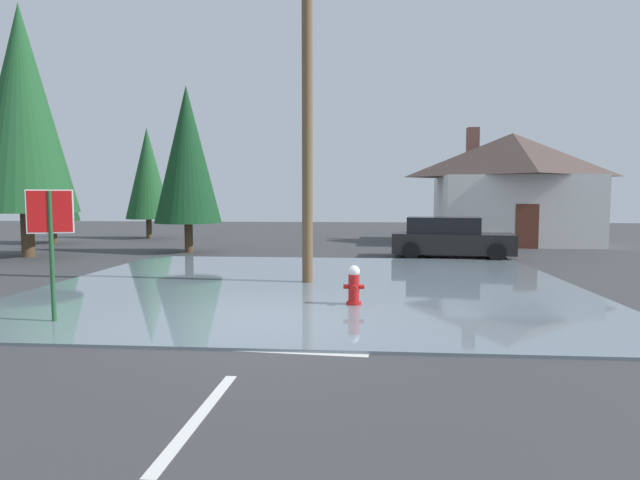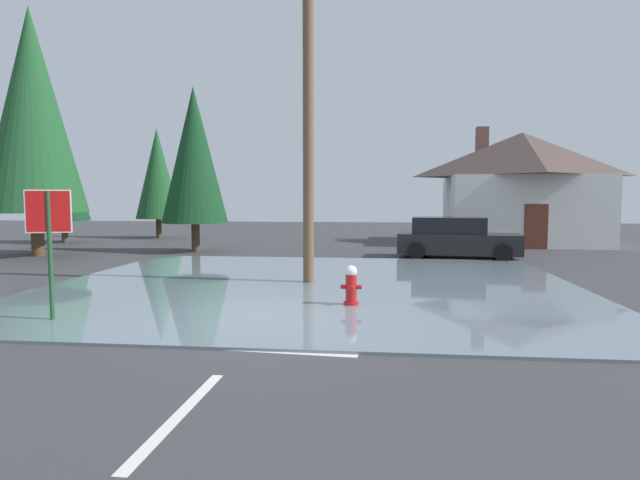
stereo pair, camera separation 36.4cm
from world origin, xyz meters
The scene contains 13 objects.
ground_plane centered at (0.00, 0.00, -0.05)m, with size 80.00×80.00×0.10m, color #38383A.
flood_puddle centered at (0.55, 4.01, 0.02)m, with size 13.40×11.98×0.05m, color slate.
lane_stop_bar centered at (0.18, -1.85, 0.00)m, with size 3.56×0.30×0.01m, color silver.
lane_center_stripe centered at (0.17, -4.32, 0.00)m, with size 2.51×0.14×0.01m, color silver.
stop_sign_near centered at (-3.70, -0.54, 1.74)m, with size 0.74×0.30×2.42m.
fire_hydrant centered at (1.67, 1.41, 0.43)m, with size 0.44×0.37×0.87m.
utility_pole centered at (0.40, 4.26, 4.76)m, with size 1.60×0.28×9.16m.
house centered at (9.24, 17.80, 2.85)m, with size 7.76×6.80×5.91m.
parked_car centered at (5.15, 10.85, 0.74)m, with size 4.65×2.42×1.54m.
pine_tree_tall_left centered at (-11.01, 9.79, 5.60)m, with size 3.81×3.81×9.53m.
pine_tree_mid_left centered at (-10.11, 19.19, 3.61)m, with size 2.46×2.46×6.14m.
pine_tree_short_left centered at (-13.55, 15.65, 3.68)m, with size 2.50×2.50×6.25m.
pine_tree_far_center centered at (-5.39, 11.93, 4.02)m, with size 2.74×2.74×6.84m.
Camera 2 is at (2.23, -9.52, 2.27)m, focal length 29.77 mm.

